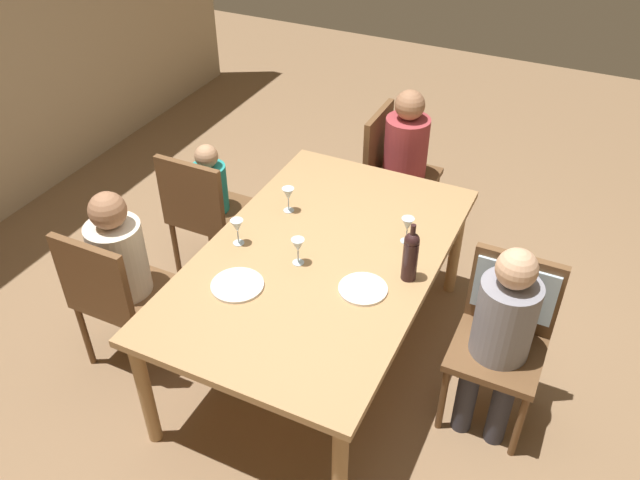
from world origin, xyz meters
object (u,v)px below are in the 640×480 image
Objects in this scene: dining_table at (320,266)px; person_man_bearded at (409,156)px; person_child_small at (213,196)px; wine_bottle_tall_green at (410,255)px; wine_glass_far at (298,246)px; dinner_plate_host at (237,285)px; person_woman_host at (124,264)px; person_man_guest at (502,330)px; dinner_plate_guest_left at (363,289)px; chair_far_right at (204,209)px; wine_glass_near_left at (237,227)px; chair_near at (507,317)px; chair_right_end at (392,166)px; chair_far_left at (114,291)px; wine_glass_centre at (288,195)px; wine_glass_near_right at (407,225)px.

person_man_bearded is at bearing -1.10° from dining_table.
person_man_bearded is 1.18× the size of person_child_small.
wine_glass_far is (-0.13, 0.54, -0.04)m from wine_bottle_tall_green.
person_woman_host is at bearing 90.93° from dinner_plate_host.
person_man_guest is 0.56m from wine_bottle_tall_green.
person_woman_host is at bearing 101.14° from dinner_plate_guest_left.
chair_far_right is 0.11m from person_child_small.
wine_glass_near_left reaches higher than dinner_plate_host.
chair_right_end is at bearing -48.93° from chair_near.
wine_glass_far is (-0.23, 1.04, 0.25)m from chair_near.
chair_near is at bearing -77.71° from wine_glass_far.
chair_far_left is 6.17× the size of wine_glass_near_left.
dinner_plate_guest_left is at bearing 10.87° from person_man_guest.
person_man_guest is (-0.15, 0.00, 0.04)m from chair_near.
person_man_bearded is 1.75m from dinner_plate_host.
person_man_guest reaches higher than wine_glass_centre.
person_man_bearded reaches higher than chair_near.
chair_near is 0.15m from person_man_guest.
person_man_guest is 0.72m from wine_glass_near_right.
chair_right_end is 1.94m from person_woman_host.
dining_table is 1.75× the size of person_man_guest.
wine_bottle_tall_green is 2.16× the size of wine_glass_centre.
dinner_plate_host is (-0.36, 1.22, 0.11)m from person_man_guest.
chair_right_end is 3.54× the size of dinner_plate_host.
wine_glass_far is 0.57× the size of dinner_plate_host.
person_child_small is (0.33, 1.93, -0.03)m from chair_near.
chair_far_left is at bearing 121.77° from wine_glass_near_right.
dinner_plate_host is at bearing 16.62° from person_man_guest.
wine_glass_far reaches higher than dining_table.
person_woman_host reaches higher than chair_far_left.
chair_near is at bearing -90.00° from person_man_guest.
wine_glass_near_left is (0.42, -0.53, 0.31)m from chair_far_left.
wine_glass_near_right is (0.40, -0.79, 0.00)m from wine_glass_near_left.
wine_bottle_tall_green is (0.54, -1.43, 0.35)m from chair_far_left.
wine_bottle_tall_green reaches higher than wine_glass_near_left.
chair_right_end reaches higher than dinner_plate_guest_left.
chair_near is 1.96m from person_child_small.
wine_glass_centre is 1.00× the size of wine_glass_far.
wine_glass_centre is at bearing 6.36° from dinner_plate_host.
wine_bottle_tall_green is (-1.30, -0.44, 0.24)m from person_man_bearded.
person_child_small is at bearing 75.66° from wine_glass_centre.
chair_far_left is at bearing 142.00° from wine_glass_centre.
wine_bottle_tall_green is at bearing -12.27° from chair_far_right.
chair_far_left is 1.00× the size of chair_near.
chair_near is (-1.21, -1.05, 0.06)m from chair_right_end.
person_woman_host is 7.35× the size of wine_glass_near_left.
chair_near is at bearing 18.32° from chair_far_left.
wine_glass_near_right is (0.31, -0.36, 0.18)m from dining_table.
chair_far_left is at bearing 105.95° from dinner_plate_guest_left.
person_man_guest is at bearing -103.68° from wine_glass_centre.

